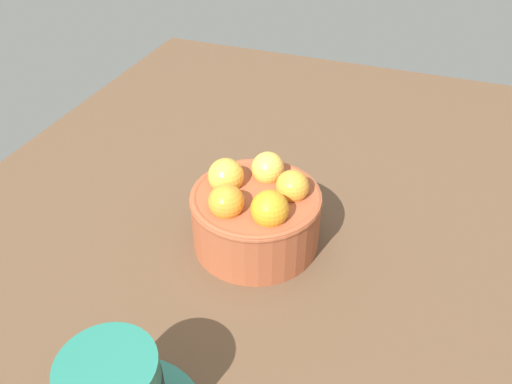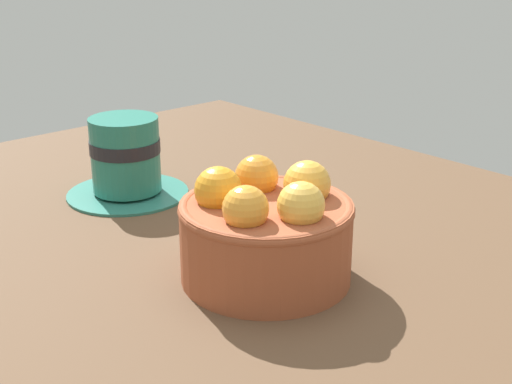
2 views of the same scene
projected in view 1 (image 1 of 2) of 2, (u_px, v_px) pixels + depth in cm
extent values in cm
cube|color=brown|center=(256.00, 252.00, 62.67)|extent=(111.08, 80.70, 3.50)
cylinder|color=#9E4C2D|center=(256.00, 219.00, 59.56)|extent=(14.55, 14.55, 6.85)
torus|color=#9E4C2D|center=(256.00, 198.00, 57.75)|extent=(14.75, 14.75, 1.00)
sphere|color=#F2AB3C|center=(226.00, 176.00, 58.66)|extent=(4.08, 4.08, 4.08)
sphere|color=orange|center=(226.00, 202.00, 54.89)|extent=(3.87, 3.87, 3.87)
sphere|color=orange|center=(270.00, 209.00, 53.92)|extent=(4.03, 4.03, 4.03)
sphere|color=orange|center=(292.00, 186.00, 57.08)|extent=(3.70, 3.70, 3.70)
sphere|color=#EFB647|center=(265.00, 168.00, 60.01)|extent=(3.83, 3.83, 3.83)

